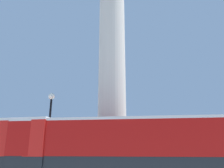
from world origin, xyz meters
The scene contains 3 objects.
monument_column centered at (0.00, 0.00, 7.20)m, with size 5.36×5.36×19.09m.
bus_a centered at (1.67, -5.65, 2.37)m, with size 10.46×3.04×4.29m.
street_lamp centered at (-3.79, -2.31, 3.80)m, with size 0.44×0.44×6.64m.
Camera 1 is at (2.68, -15.92, 3.00)m, focal length 35.00 mm.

